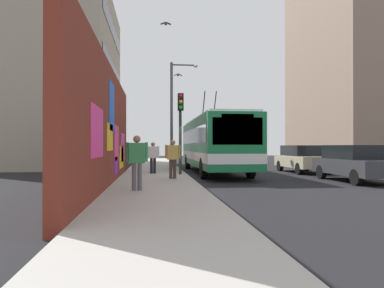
% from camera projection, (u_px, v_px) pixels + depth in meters
% --- Properties ---
extents(ground_plane, '(80.00, 80.00, 0.00)m').
position_uv_depth(ground_plane, '(188.00, 178.00, 17.11)').
color(ground_plane, black).
extents(sidewalk_slab, '(48.00, 3.20, 0.15)m').
position_uv_depth(sidewalk_slab, '(155.00, 177.00, 16.93)').
color(sidewalk_slab, '#ADA8A0').
rests_on(sidewalk_slab, ground_plane).
extents(graffiti_wall, '(14.71, 0.32, 4.43)m').
position_uv_depth(graffiti_wall, '(108.00, 128.00, 13.15)').
color(graffiti_wall, maroon).
rests_on(graffiti_wall, ground_plane).
extents(building_far_left, '(13.67, 8.73, 13.13)m').
position_uv_depth(building_far_left, '(56.00, 82.00, 27.81)').
color(building_far_left, '#9E937F').
rests_on(building_far_left, ground_plane).
extents(building_far_right, '(13.22, 8.74, 21.95)m').
position_uv_depth(building_far_right, '(357.00, 43.00, 32.75)').
color(building_far_right, gray).
rests_on(building_far_right, ground_plane).
extents(city_bus, '(11.63, 2.54, 4.89)m').
position_uv_depth(city_bus, '(214.00, 143.00, 20.54)').
color(city_bus, '#19723F').
rests_on(city_bus, ground_plane).
extents(parked_car_dark_gray, '(4.38, 1.86, 1.58)m').
position_uv_depth(parked_car_dark_gray, '(355.00, 162.00, 15.46)').
color(parked_car_dark_gray, '#38383D').
rests_on(parked_car_dark_gray, ground_plane).
extents(parked_car_champagne, '(4.38, 1.93, 1.58)m').
position_uv_depth(parked_car_champagne, '(303.00, 158.00, 20.78)').
color(parked_car_champagne, '#C6B793').
rests_on(parked_car_champagne, ground_plane).
extents(pedestrian_at_curb, '(0.22, 0.67, 1.65)m').
position_uv_depth(pedestrian_at_curb, '(173.00, 156.00, 15.24)').
color(pedestrian_at_curb, '#3F3326').
rests_on(pedestrian_at_curb, sidewalk_slab).
extents(pedestrian_near_wall, '(0.23, 0.69, 1.72)m').
position_uv_depth(pedestrian_near_wall, '(137.00, 158.00, 11.17)').
color(pedestrian_near_wall, '#595960').
rests_on(pedestrian_near_wall, sidewalk_slab).
extents(pedestrian_midblock, '(0.22, 0.72, 1.58)m').
position_uv_depth(pedestrian_midblock, '(153.00, 155.00, 18.09)').
color(pedestrian_midblock, '#1E1E2D').
rests_on(pedestrian_midblock, sidewalk_slab).
extents(traffic_light, '(0.49, 0.28, 3.98)m').
position_uv_depth(traffic_light, '(180.00, 119.00, 17.44)').
color(traffic_light, '#2D382D').
rests_on(traffic_light, sidewalk_slab).
extents(street_lamp, '(0.44, 1.84, 6.91)m').
position_uv_depth(street_lamp, '(175.00, 107.00, 23.54)').
color(street_lamp, '#4C4C51').
rests_on(street_lamp, sidewalk_slab).
extents(flying_pigeons, '(4.50, 1.49, 1.99)m').
position_uv_depth(flying_pigeons, '(173.00, 52.00, 20.77)').
color(flying_pigeons, '#47474C').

